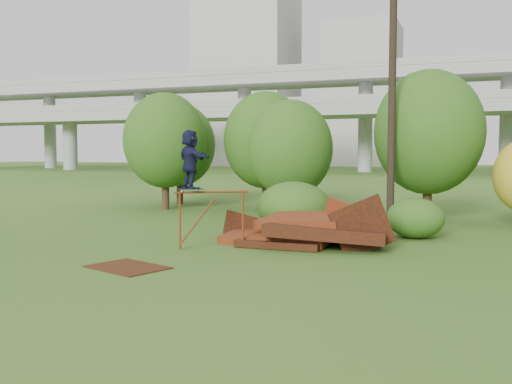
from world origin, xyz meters
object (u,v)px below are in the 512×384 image
(scrap_pile, at_px, (306,231))
(utility_pole, at_px, (392,89))
(skater, at_px, (190,159))
(flat_plate, at_px, (128,267))

(scrap_pile, relative_size, utility_pole, 0.55)
(utility_pole, bearing_deg, scrap_pile, -107.09)
(skater, xyz_separation_m, utility_pole, (4.55, 7.42, 2.55))
(skater, relative_size, utility_pole, 0.16)
(scrap_pile, height_order, utility_pole, utility_pole)
(flat_plate, bearing_deg, utility_pole, 65.33)
(scrap_pile, relative_size, skater, 3.37)
(scrap_pile, height_order, skater, skater)
(skater, height_order, flat_plate, skater)
(skater, bearing_deg, scrap_pile, -109.50)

